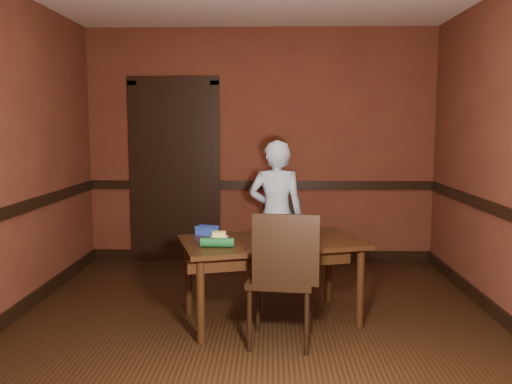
# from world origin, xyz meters

# --- Properties ---
(floor) EXTENTS (4.00, 4.50, 0.01)m
(floor) POSITION_xyz_m (0.00, 0.00, 0.00)
(floor) COLOR black
(floor) RESTS_ON ground
(wall_back) EXTENTS (4.00, 0.02, 2.70)m
(wall_back) POSITION_xyz_m (0.00, 2.25, 1.35)
(wall_back) COLOR #58291A
(wall_back) RESTS_ON ground
(wall_front) EXTENTS (4.00, 0.02, 2.70)m
(wall_front) POSITION_xyz_m (0.00, -2.25, 1.35)
(wall_front) COLOR #58291A
(wall_front) RESTS_ON ground
(dado_back) EXTENTS (4.00, 0.03, 0.10)m
(dado_back) POSITION_xyz_m (0.00, 2.23, 0.90)
(dado_back) COLOR black
(dado_back) RESTS_ON ground
(baseboard_back) EXTENTS (4.00, 0.03, 0.12)m
(baseboard_back) POSITION_xyz_m (0.00, 2.23, 0.06)
(baseboard_back) COLOR black
(baseboard_back) RESTS_ON ground
(baseboard_left) EXTENTS (0.03, 4.50, 0.12)m
(baseboard_left) POSITION_xyz_m (-1.99, 0.00, 0.06)
(baseboard_left) COLOR black
(baseboard_left) RESTS_ON ground
(door) EXTENTS (1.05, 0.07, 2.20)m
(door) POSITION_xyz_m (-1.00, 2.22, 1.09)
(door) COLOR black
(door) RESTS_ON ground
(dining_table) EXTENTS (1.60, 1.18, 0.67)m
(dining_table) POSITION_xyz_m (0.13, 0.25, 0.34)
(dining_table) COLOR black
(dining_table) RESTS_ON floor
(chair_far) EXTENTS (0.44, 0.44, 0.82)m
(chair_far) POSITION_xyz_m (0.26, 1.23, 0.41)
(chair_far) COLOR black
(chair_far) RESTS_ON floor
(chair_near) EXTENTS (0.52, 0.52, 0.99)m
(chair_near) POSITION_xyz_m (0.20, -0.20, 0.50)
(chair_near) COLOR black
(chair_near) RESTS_ON floor
(person) EXTENTS (0.55, 0.39, 1.45)m
(person) POSITION_xyz_m (0.17, 1.14, 0.73)
(person) COLOR silver
(person) RESTS_ON floor
(sandwich_plate) EXTENTS (0.29, 0.29, 0.07)m
(sandwich_plate) POSITION_xyz_m (0.24, 0.24, 0.69)
(sandwich_plate) COLOR white
(sandwich_plate) RESTS_ON dining_table
(sauce_jar) EXTENTS (0.08, 0.08, 0.09)m
(sauce_jar) POSITION_xyz_m (0.46, 0.19, 0.72)
(sauce_jar) COLOR #51863E
(sauce_jar) RESTS_ON dining_table
(cheese_saucer) EXTENTS (0.15, 0.15, 0.05)m
(cheese_saucer) POSITION_xyz_m (-0.31, 0.36, 0.69)
(cheese_saucer) COLOR white
(cheese_saucer) RESTS_ON dining_table
(food_tub) EXTENTS (0.21, 0.18, 0.07)m
(food_tub) POSITION_xyz_m (-0.42, 0.45, 0.71)
(food_tub) COLOR #2643B5
(food_tub) RESTS_ON dining_table
(wrapped_veg) EXTENTS (0.26, 0.08, 0.07)m
(wrapped_veg) POSITION_xyz_m (-0.28, -0.01, 0.71)
(wrapped_veg) COLOR #155523
(wrapped_veg) RESTS_ON dining_table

